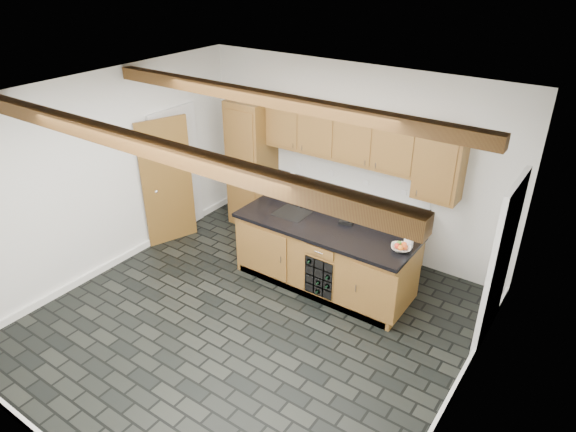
# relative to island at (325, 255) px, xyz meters

# --- Properties ---
(ground) EXTENTS (5.00, 5.00, 0.00)m
(ground) POSITION_rel_island_xyz_m (-0.31, -1.28, -0.46)
(ground) COLOR black
(ground) RESTS_ON ground
(room_shell) EXTENTS (5.01, 5.00, 5.00)m
(room_shell) POSITION_rel_island_xyz_m (-0.39, -0.75, 1.06)
(room_shell) COLOR white
(room_shell) RESTS_ON ground
(back_cabinetry) EXTENTS (3.65, 0.62, 2.20)m
(back_cabinetry) POSITION_rel_island_xyz_m (-0.68, 0.95, 0.51)
(back_cabinetry) COLOR #925D2F
(back_cabinetry) RESTS_ON ground
(island) EXTENTS (2.48, 0.96, 0.93)m
(island) POSITION_rel_island_xyz_m (0.00, 0.00, 0.00)
(island) COLOR #925D2F
(island) RESTS_ON ground
(faucet) EXTENTS (0.45, 0.40, 0.34)m
(faucet) POSITION_rel_island_xyz_m (-0.56, 0.05, 0.50)
(faucet) COLOR black
(faucet) RESTS_ON island
(kitchen_scale) EXTENTS (0.20, 0.15, 0.05)m
(kitchen_scale) POSITION_rel_island_xyz_m (0.20, 0.17, 0.49)
(kitchen_scale) COLOR black
(kitchen_scale) RESTS_ON island
(fruit_bowl) EXTENTS (0.32, 0.32, 0.06)m
(fruit_bowl) POSITION_rel_island_xyz_m (1.07, -0.03, 0.49)
(fruit_bowl) COLOR silver
(fruit_bowl) RESTS_ON island
(fruit_cluster) EXTENTS (0.16, 0.17, 0.07)m
(fruit_cluster) POSITION_rel_island_xyz_m (1.07, -0.03, 0.53)
(fruit_cluster) COLOR #B14117
(fruit_cluster) RESTS_ON fruit_bowl
(paper_towel) EXTENTS (0.12, 0.12, 0.26)m
(paper_towel) POSITION_rel_island_xyz_m (1.11, 0.10, 0.59)
(paper_towel) COLOR white
(paper_towel) RESTS_ON island
(mug) EXTENTS (0.13, 0.13, 0.09)m
(mug) POSITION_rel_island_xyz_m (-1.22, 0.99, 0.51)
(mug) COLOR white
(mug) RESTS_ON back_cabinetry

